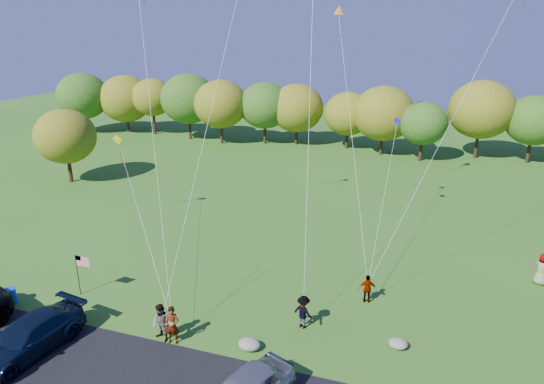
{
  "coord_description": "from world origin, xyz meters",
  "views": [
    {
      "loc": [
        10.2,
        -17.66,
        14.35
      ],
      "look_at": [
        2.26,
        6.0,
        5.63
      ],
      "focal_mm": 32.0,
      "sensor_mm": 36.0,
      "label": 1
    }
  ],
  "objects": [
    {
      "name": "boulder_far",
      "position": [
        9.75,
        2.18,
        0.23
      ],
      "size": [
        0.89,
        0.75,
        0.47
      ],
      "primitive_type": "ellipsoid",
      "color": "gray",
      "rests_on": "ground"
    },
    {
      "name": "flag_assembly",
      "position": [
        -7.25,
        1.41,
        1.82
      ],
      "size": [
        0.9,
        0.59,
        2.44
      ],
      "color": "black",
      "rests_on": "ground"
    },
    {
      "name": "flyer_a",
      "position": [
        -0.39,
        -0.8,
        0.96
      ],
      "size": [
        0.77,
        0.57,
        1.92
      ],
      "primitive_type": "imported",
      "rotation": [
        0.0,
        0.0,
        0.18
      ],
      "color": "#4C4C59",
      "rests_on": "ground"
    },
    {
      "name": "flyer_c",
      "position": [
        5.12,
        2.37,
        0.87
      ],
      "size": [
        1.27,
        1.0,
        1.73
      ],
      "primitive_type": "imported",
      "rotation": [
        0.0,
        0.0,
        2.78
      ],
      "color": "#4C4C59",
      "rests_on": "ground"
    },
    {
      "name": "ground",
      "position": [
        0.0,
        0.0,
        0.0
      ],
      "size": [
        140.0,
        140.0,
        0.0
      ],
      "primitive_type": "plane",
      "color": "#32611B",
      "rests_on": "ground"
    },
    {
      "name": "boulder_near",
      "position": [
        3.21,
        -0.11,
        0.27
      ],
      "size": [
        1.06,
        0.83,
        0.53
      ],
      "primitive_type": "ellipsoid",
      "color": "gray",
      "rests_on": "ground"
    },
    {
      "name": "treeline",
      "position": [
        -0.99,
        36.35,
        4.81
      ],
      "size": [
        76.69,
        28.06,
        8.22
      ],
      "color": "#3B2615",
      "rests_on": "ground"
    },
    {
      "name": "flyer_b",
      "position": [
        -0.99,
        -0.8,
        0.95
      ],
      "size": [
        1.13,
        1.02,
        1.91
      ],
      "primitive_type": "imported",
      "rotation": [
        0.0,
        0.0,
        -0.39
      ],
      "color": "#4C4C59",
      "rests_on": "ground"
    },
    {
      "name": "flyer_d",
      "position": [
        7.8,
        5.71,
        0.81
      ],
      "size": [
        1.01,
        0.6,
        1.61
      ],
      "primitive_type": "imported",
      "rotation": [
        0.0,
        0.0,
        3.37
      ],
      "color": "#4C4C59",
      "rests_on": "ground"
    },
    {
      "name": "trash_barrel",
      "position": [
        -10.41,
        -0.55,
        0.44
      ],
      "size": [
        0.58,
        0.58,
        0.87
      ],
      "primitive_type": "cylinder",
      "color": "blue",
      "rests_on": "ground"
    },
    {
      "name": "minivan_navy",
      "position": [
        -6.23,
        -3.57,
        0.85
      ],
      "size": [
        3.03,
        5.74,
        1.59
      ],
      "primitive_type": "imported",
      "rotation": [
        0.0,
        0.0,
        -0.15
      ],
      "color": "black",
      "rests_on": "asphalt_lane"
    },
    {
      "name": "flyer_e",
      "position": [
        17.03,
        10.82,
        0.96
      ],
      "size": [
        1.11,
        0.95,
        1.92
      ],
      "primitive_type": "imported",
      "rotation": [
        0.0,
        0.0,
        2.7
      ],
      "color": "#4C4C59",
      "rests_on": "ground"
    }
  ]
}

